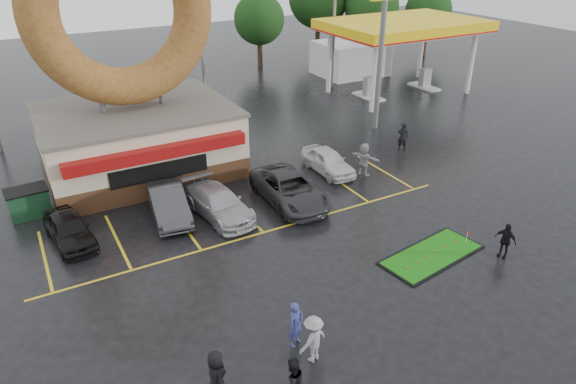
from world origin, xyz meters
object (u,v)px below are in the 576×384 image
car_silver (219,203)px  car_dgrey (168,202)px  car_black (69,229)px  person_cameraman (505,240)px  gas_station (379,42)px  car_grey (289,189)px  streetlight_right (334,31)px  person_blue (296,324)px  putting_green (432,255)px  streetlight_mid (202,48)px  dumpster (29,203)px  donut_shop (132,94)px  shell_sign (384,17)px  car_white (328,161)px

car_silver → car_dgrey: bearing=144.6°
car_black → person_cameraman: bearing=-40.0°
gas_station → car_dgrey: (-23.30, -13.96, -2.96)m
car_black → car_grey: bearing=-15.5°
streetlight_right → person_blue: (-18.22, -25.35, -3.94)m
car_dgrey → person_blue: bearing=-76.9°
car_grey → putting_green: (2.95, -7.13, -0.70)m
streetlight_mid → streetlight_right: (12.00, 1.00, 0.00)m
streetlight_mid → dumpster: size_ratio=5.00×
streetlight_right → car_silver: bearing=-136.8°
streetlight_right → donut_shop: bearing=-154.8°
gas_station → car_dgrey: 27.32m
car_silver → car_grey: size_ratio=0.88×
shell_sign → streetlight_right: shell_sign is taller
car_dgrey → car_grey: (5.77, -1.59, -0.00)m
donut_shop → gas_station: donut_shop is taller
streetlight_mid → car_dgrey: 16.24m
donut_shop → car_black: size_ratio=3.49×
car_white → putting_green: size_ratio=0.80×
streetlight_mid → car_dgrey: bearing=-117.6°
car_black → person_cameraman: size_ratio=2.44×
car_silver → putting_green: size_ratio=0.95×
person_blue → streetlight_right: bearing=33.1°
car_silver → car_white: 7.49m
shell_sign → person_cameraman: shell_sign is taller
donut_shop → streetlight_mid: size_ratio=1.50×
gas_station → person_blue: size_ratio=8.11×
shell_sign → dumpster: (-22.11, -1.65, -6.73)m
gas_station → car_dgrey: gas_station is taller
car_silver → streetlight_right: bearing=35.9°
car_white → car_silver: bearing=-166.9°
person_blue → shell_sign: bearing=24.2°
donut_shop → car_silver: 8.29m
shell_sign → putting_green: bearing=-118.9°
car_grey → gas_station: bearing=43.4°
car_grey → streetlight_mid: bearing=86.2°
streetlight_mid → car_black: size_ratio=2.33×
streetlight_mid → putting_green: streetlight_mid is taller
streetlight_mid → car_white: (2.16, -13.43, -4.11)m
car_black → car_grey: size_ratio=0.72×
car_silver → car_grey: 3.65m
shell_sign → person_cameraman: size_ratio=6.69×
donut_shop → person_blue: bearing=-87.3°
donut_shop → car_dgrey: size_ratio=2.99×
car_grey → dumpster: car_grey is taller
streetlight_mid → car_white: bearing=-80.9°
donut_shop → car_black: 8.67m
person_cameraman → dumpster: 21.83m
car_black → person_cameraman: person_cameraman is taller
car_dgrey → car_grey: size_ratio=0.85×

